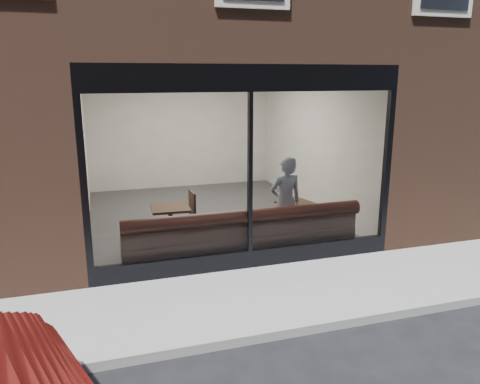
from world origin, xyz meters
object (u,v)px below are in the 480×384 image
object	(u,v)px
cafe_table_left	(170,208)
cafe_table_right	(295,203)
person	(286,202)
cafe_chair_left	(183,229)
banquette	(242,246)

from	to	relation	value
cafe_table_left	cafe_table_right	world-z (taller)	cafe_table_left
cafe_table_right	person	bearing A→B (deg)	-142.04
cafe_table_left	cafe_table_right	bearing A→B (deg)	-9.04
person	cafe_table_right	bearing A→B (deg)	-146.19
cafe_table_left	cafe_table_right	size ratio (longest dim) A/B	1.18
cafe_chair_left	person	bearing A→B (deg)	151.83
banquette	person	world-z (taller)	person
person	cafe_chair_left	world-z (taller)	person
person	cafe_table_right	distance (m)	0.38
cafe_table_left	cafe_chair_left	size ratio (longest dim) A/B	1.57
banquette	cafe_table_right	size ratio (longest dim) A/B	7.09
banquette	cafe_table_left	size ratio (longest dim) A/B	6.01
cafe_table_left	cafe_chair_left	distance (m)	0.61
person	cafe_chair_left	xyz separation A→B (m)	(-1.72, 0.82, -0.59)
cafe_table_right	cafe_chair_left	bearing A→B (deg)	163.47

